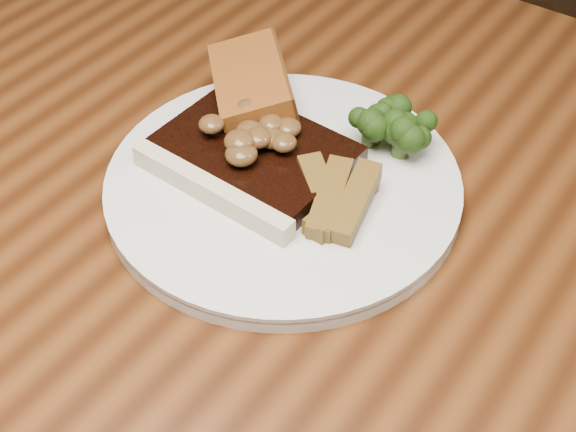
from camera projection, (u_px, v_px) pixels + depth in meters
name	position (u px, v px, depth m)	size (l,w,h in m)	color
dining_table	(307.00, 326.00, 0.69)	(1.60, 0.90, 0.75)	#4D270F
chair_far	(571.00, 108.00, 1.24)	(0.43, 0.43, 0.83)	black
plate	(283.00, 186.00, 0.67)	(0.29, 0.29, 0.01)	silver
steak	(251.00, 157.00, 0.67)	(0.15, 0.12, 0.02)	black
steak_bone	(211.00, 195.00, 0.64)	(0.16, 0.01, 0.02)	beige
mushroom_pile	(250.00, 126.00, 0.66)	(0.07, 0.07, 0.03)	#56391B
garlic_bread	(251.00, 100.00, 0.72)	(0.11, 0.06, 0.02)	brown
potato_wedges	(337.00, 214.00, 0.62)	(0.10, 0.10, 0.02)	brown
broccoli_cluster	(395.00, 131.00, 0.68)	(0.07, 0.07, 0.04)	#1B3A0D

